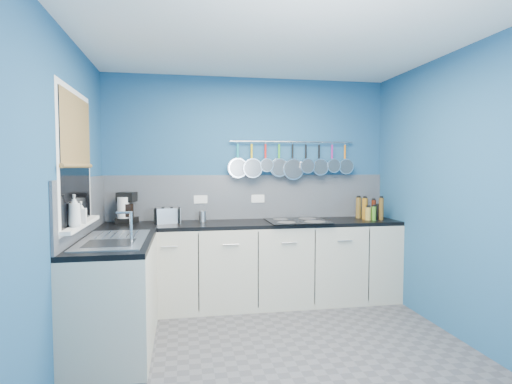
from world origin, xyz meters
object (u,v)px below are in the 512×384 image
object	(u,v)px
soap_bottle_a	(74,211)
hob	(297,221)
paper_towel	(124,210)
coffee_maker	(127,208)
soap_bottle_b	(81,212)
canister	(202,216)
toaster	(167,216)

from	to	relation	value
soap_bottle_a	hob	world-z (taller)	soap_bottle_a
paper_towel	coffee_maker	xyz separation A→B (m)	(0.03, 0.03, 0.02)
soap_bottle_a	paper_towel	world-z (taller)	soap_bottle_a
soap_bottle_b	soap_bottle_a	bearing A→B (deg)	-90.00
coffee_maker	hob	world-z (taller)	coffee_maker
hob	paper_towel	bearing A→B (deg)	175.80
hob	canister	bearing A→B (deg)	171.20
paper_towel	toaster	world-z (taller)	paper_towel
canister	coffee_maker	bearing A→B (deg)	179.16
soap_bottle_b	hob	size ratio (longest dim) A/B	0.27
coffee_maker	hob	bearing A→B (deg)	7.27
soap_bottle_b	coffee_maker	bearing A→B (deg)	79.27
paper_towel	canister	xyz separation A→B (m)	(0.81, 0.02, -0.08)
coffee_maker	paper_towel	bearing A→B (deg)	-115.99
soap_bottle_b	paper_towel	distance (m)	1.06
paper_towel	hob	bearing A→B (deg)	-4.20
soap_bottle_a	hob	bearing A→B (deg)	28.90
paper_towel	canister	world-z (taller)	paper_towel
coffee_maker	canister	bearing A→B (deg)	11.78
soap_bottle_b	hob	bearing A→B (deg)	24.33
soap_bottle_a	coffee_maker	bearing A→B (deg)	80.92
soap_bottle_b	hob	distance (m)	2.21
toaster	hob	distance (m)	1.39
soap_bottle_b	hob	world-z (taller)	soap_bottle_b
soap_bottle_b	canister	distance (m)	1.46
soap_bottle_a	canister	bearing A→B (deg)	51.91
hob	toaster	bearing A→B (deg)	175.43
toaster	canister	xyz separation A→B (m)	(0.37, 0.05, -0.02)
hob	soap_bottle_b	bearing A→B (deg)	-155.67
coffee_maker	canister	world-z (taller)	coffee_maker
soap_bottle_b	paper_towel	size ratio (longest dim) A/B	0.61
paper_towel	canister	distance (m)	0.82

